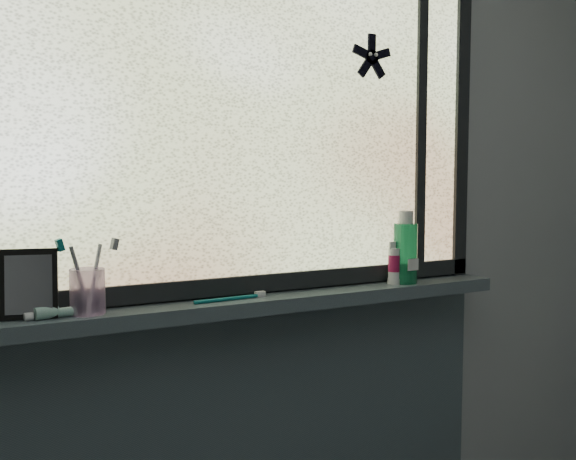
% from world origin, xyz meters
% --- Properties ---
extents(wall_back, '(3.00, 0.01, 2.50)m').
position_xyz_m(wall_back, '(0.00, 1.30, 1.25)').
color(wall_back, '#9EA3A8').
rests_on(wall_back, ground).
extents(windowsill, '(1.62, 0.14, 0.04)m').
position_xyz_m(windowsill, '(0.00, 1.23, 1.00)').
color(windowsill, '#435159').
rests_on(windowsill, wall_back).
extents(window_pane, '(1.50, 0.01, 1.00)m').
position_xyz_m(window_pane, '(0.00, 1.28, 1.53)').
color(window_pane, silver).
rests_on(window_pane, wall_back).
extents(frame_bottom, '(1.60, 0.03, 0.05)m').
position_xyz_m(frame_bottom, '(0.00, 1.28, 1.05)').
color(frame_bottom, black).
rests_on(frame_bottom, windowsill).
extents(frame_right, '(0.05, 0.03, 1.10)m').
position_xyz_m(frame_right, '(0.78, 1.28, 1.53)').
color(frame_right, black).
rests_on(frame_right, wall_back).
extents(frame_mullion, '(0.03, 0.03, 1.00)m').
position_xyz_m(frame_mullion, '(0.60, 1.28, 1.53)').
color(frame_mullion, black).
rests_on(frame_mullion, wall_back).
extents(starfish_sticker, '(0.15, 0.02, 0.15)m').
position_xyz_m(starfish_sticker, '(0.40, 1.27, 1.72)').
color(starfish_sticker, black).
rests_on(starfish_sticker, window_pane).
extents(vanity_mirror, '(0.14, 0.10, 0.17)m').
position_xyz_m(vanity_mirror, '(-0.61, 1.24, 1.10)').
color(vanity_mirror, black).
rests_on(vanity_mirror, windowsill).
extents(toothpaste_tube, '(0.17, 0.05, 0.03)m').
position_xyz_m(toothpaste_tube, '(-0.55, 1.21, 1.03)').
color(toothpaste_tube, white).
rests_on(toothpaste_tube, windowsill).
extents(toothbrush_cup, '(0.10, 0.10, 0.11)m').
position_xyz_m(toothbrush_cup, '(-0.47, 1.23, 1.08)').
color(toothbrush_cup, '#D7ABE2').
rests_on(toothbrush_cup, windowsill).
extents(toothbrush_lying, '(0.23, 0.04, 0.02)m').
position_xyz_m(toothbrush_lying, '(-0.11, 1.22, 1.03)').
color(toothbrush_lying, '#0C6C71').
rests_on(toothbrush_lying, windowsill).
extents(mouthwash_bottle, '(0.10, 0.10, 0.19)m').
position_xyz_m(mouthwash_bottle, '(0.50, 1.22, 1.13)').
color(mouthwash_bottle, '#1E9D5D').
rests_on(mouthwash_bottle, windowsill).
extents(cream_tube, '(0.05, 0.05, 0.09)m').
position_xyz_m(cream_tube, '(0.46, 1.22, 1.09)').
color(cream_tube, silver).
rests_on(cream_tube, windowsill).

